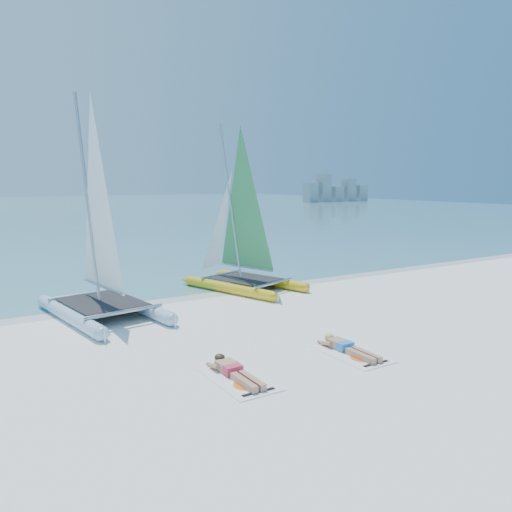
% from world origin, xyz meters
% --- Properties ---
extents(ground, '(140.00, 140.00, 0.00)m').
position_xyz_m(ground, '(0.00, 0.00, 0.00)').
color(ground, white).
rests_on(ground, ground).
extents(sea, '(140.00, 115.00, 0.01)m').
position_xyz_m(sea, '(0.00, 63.00, 0.01)').
color(sea, '#6CAFB4').
rests_on(sea, ground).
extents(wet_sand_strip, '(140.00, 1.40, 0.01)m').
position_xyz_m(wet_sand_strip, '(0.00, 5.50, 0.00)').
color(wet_sand_strip, silver).
rests_on(wet_sand_strip, ground).
extents(distant_skyline, '(14.00, 2.00, 5.00)m').
position_xyz_m(distant_skyline, '(53.71, 62.00, 1.94)').
color(distant_skyline, '#9AA2AA').
rests_on(distant_skyline, ground).
extents(catamaran_blue, '(3.05, 5.19, 6.68)m').
position_xyz_m(catamaran_blue, '(-3.88, 4.46, 1.99)').
color(catamaran_blue, '#ADC3E3').
rests_on(catamaran_blue, ground).
extents(catamaran_yellow, '(3.45, 4.94, 6.13)m').
position_xyz_m(catamaran_yellow, '(1.36, 5.81, 1.93)').
color(catamaran_yellow, yellow).
rests_on(catamaran_yellow, ground).
extents(towel_a, '(1.00, 1.85, 0.02)m').
position_xyz_m(towel_a, '(-2.80, -1.75, 0.01)').
color(towel_a, white).
rests_on(towel_a, ground).
extents(sunbather_a, '(0.37, 1.73, 0.26)m').
position_xyz_m(sunbather_a, '(-2.80, -1.55, 0.12)').
color(sunbather_a, tan).
rests_on(sunbather_a, towel_a).
extents(towel_b, '(1.00, 1.85, 0.02)m').
position_xyz_m(towel_b, '(0.11, -1.82, 0.01)').
color(towel_b, white).
rests_on(towel_b, ground).
extents(sunbather_b, '(0.37, 1.73, 0.26)m').
position_xyz_m(sunbather_b, '(0.11, -1.63, 0.12)').
color(sunbather_b, tan).
rests_on(sunbather_b, towel_b).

